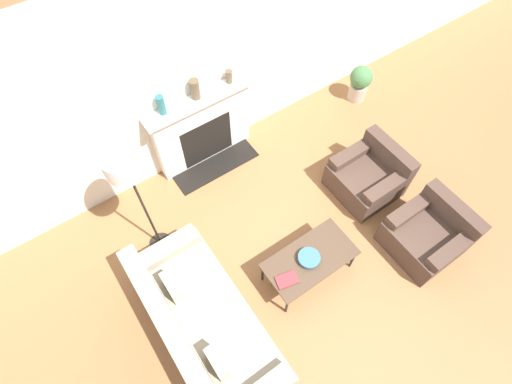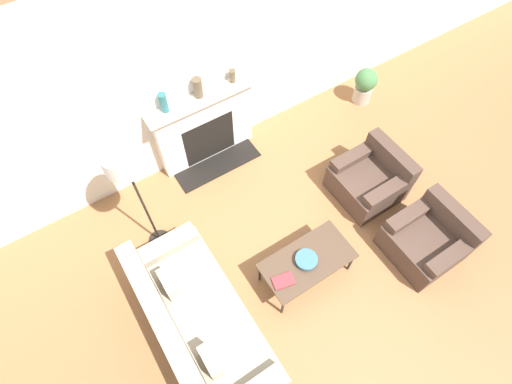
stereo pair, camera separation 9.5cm
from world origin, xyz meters
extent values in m
plane|color=#99663D|center=(0.00, 0.00, 0.00)|extent=(18.00, 18.00, 0.00)
cube|color=silver|center=(0.00, 2.59, 1.45)|extent=(18.00, 0.06, 2.90)
cube|color=silver|center=(-0.18, 2.46, 0.57)|extent=(1.44, 0.20, 1.14)
cube|color=black|center=(-0.18, 2.38, 0.41)|extent=(0.79, 0.04, 0.74)
cube|color=black|center=(-0.18, 2.18, 0.01)|extent=(1.30, 0.40, 0.02)
cube|color=silver|center=(-0.18, 2.43, 1.17)|extent=(1.56, 0.28, 0.05)
cube|color=#9E937F|center=(-1.49, 0.18, 0.22)|extent=(0.93, 2.12, 0.44)
cube|color=#9E937F|center=(-1.87, 0.18, 0.65)|extent=(0.20, 2.12, 0.41)
cube|color=#9E937F|center=(-1.49, 1.13, 0.52)|extent=(0.85, 0.22, 0.14)
cube|color=#C0B49C|center=(-1.63, -0.29, 0.58)|extent=(0.12, 0.32, 0.28)
cube|color=#C0B49C|center=(-1.63, 0.66, 0.58)|extent=(0.12, 0.32, 0.28)
cube|color=#4C382D|center=(1.35, -0.46, 0.21)|extent=(0.84, 0.85, 0.42)
cube|color=#4C382D|center=(1.69, -0.46, 0.58)|extent=(0.18, 0.85, 0.32)
cube|color=#4C382D|center=(1.35, -0.12, 0.48)|extent=(0.75, 0.18, 0.12)
cube|color=#4C382D|center=(1.35, -0.80, 0.48)|extent=(0.75, 0.18, 0.12)
cube|color=#4C382D|center=(1.35, 0.63, 0.21)|extent=(0.84, 0.85, 0.42)
cube|color=#4C382D|center=(1.69, 0.63, 0.58)|extent=(0.18, 0.85, 0.32)
cube|color=#4C382D|center=(1.35, 0.97, 0.48)|extent=(0.75, 0.18, 0.12)
cube|color=#4C382D|center=(1.35, 0.30, 0.48)|extent=(0.75, 0.18, 0.12)
cube|color=#4C3828|center=(-0.11, 0.09, 0.44)|extent=(1.11, 0.57, 0.03)
cylinder|color=black|center=(-0.63, -0.16, 0.21)|extent=(0.03, 0.03, 0.42)
cylinder|color=black|center=(0.40, -0.16, 0.21)|extent=(0.03, 0.03, 0.42)
cylinder|color=black|center=(-0.63, 0.34, 0.21)|extent=(0.03, 0.03, 0.42)
cylinder|color=black|center=(0.40, 0.34, 0.21)|extent=(0.03, 0.03, 0.42)
cylinder|color=#38667A|center=(-0.14, 0.09, 0.46)|extent=(0.09, 0.09, 0.02)
cylinder|color=#38667A|center=(-0.14, 0.09, 0.50)|extent=(0.27, 0.27, 0.05)
cube|color=#9E2D33|center=(-0.51, 0.03, 0.46)|extent=(0.28, 0.21, 0.02)
cylinder|color=black|center=(-1.46, 1.52, 0.01)|extent=(0.29, 0.29, 0.03)
cylinder|color=black|center=(-1.46, 1.52, 0.88)|extent=(0.03, 0.03, 1.69)
cylinder|color=white|center=(-1.46, 1.52, 1.80)|extent=(0.41, 0.41, 0.24)
cylinder|color=#28666B|center=(-0.67, 2.46, 1.33)|extent=(0.10, 0.10, 0.27)
cylinder|color=brown|center=(-0.19, 2.46, 1.33)|extent=(0.12, 0.12, 0.28)
cylinder|color=brown|center=(0.31, 2.46, 1.28)|extent=(0.09, 0.09, 0.18)
cylinder|color=#B2A899|center=(2.53, 2.06, 0.14)|extent=(0.29, 0.29, 0.29)
sphere|color=#477A47|center=(2.53, 2.06, 0.45)|extent=(0.36, 0.36, 0.36)
camera|label=1|loc=(-1.71, -1.08, 4.88)|focal=28.00mm
camera|label=2|loc=(-1.63, -1.13, 4.88)|focal=28.00mm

